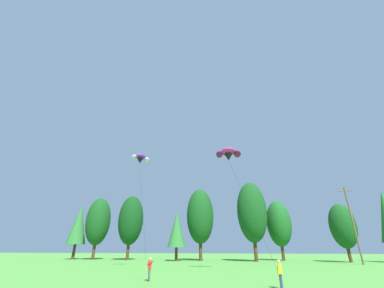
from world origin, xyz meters
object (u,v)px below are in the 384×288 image
(utility_pole, at_px, (353,222))
(parafoil_kite_high_purple, at_px, (140,159))
(kite_flyer_near, at_px, (150,267))
(parafoil_kite_mid_magenta, at_px, (228,154))
(kite_flyer_mid, at_px, (280,272))

(utility_pole, height_order, parafoil_kite_high_purple, parafoil_kite_high_purple)
(utility_pole, distance_m, kite_flyer_near, 35.73)
(parafoil_kite_mid_magenta, bearing_deg, parafoil_kite_high_purple, 168.51)
(parafoil_kite_high_purple, height_order, parafoil_kite_mid_magenta, parafoil_kite_high_purple)
(parafoil_kite_high_purple, xyz_separation_m, parafoil_kite_mid_magenta, (12.74, -2.59, -1.01))
(kite_flyer_near, distance_m, kite_flyer_mid, 9.84)
(parafoil_kite_mid_magenta, bearing_deg, kite_flyer_near, -129.60)
(kite_flyer_mid, distance_m, parafoil_kite_mid_magenta, 16.57)
(utility_pole, bearing_deg, parafoil_kite_mid_magenta, -141.72)
(utility_pole, distance_m, parafoil_kite_mid_magenta, 25.79)
(kite_flyer_near, relative_size, parafoil_kite_mid_magenta, 0.13)
(utility_pole, distance_m, kite_flyer_mid, 31.39)
(utility_pole, xyz_separation_m, kite_flyer_mid, (-16.75, -26.02, -5.22))
(kite_flyer_mid, xyz_separation_m, parafoil_kite_high_purple, (-15.44, 13.26, 13.39))
(kite_flyer_mid, relative_size, parafoil_kite_mid_magenta, 0.13)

